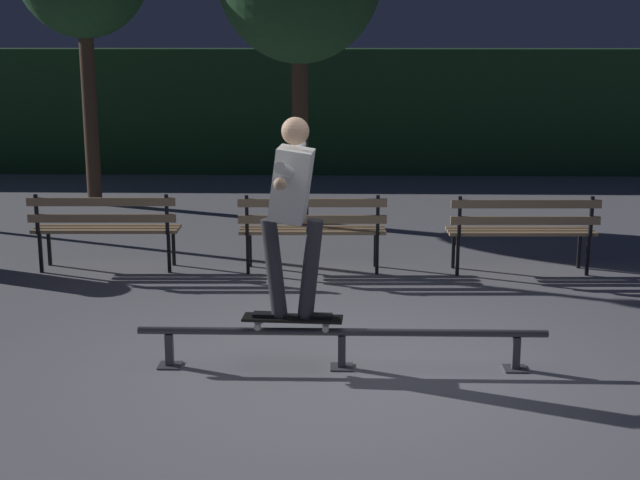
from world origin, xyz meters
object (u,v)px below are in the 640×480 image
at_px(grind_rail, 342,338).
at_px(park_bench_left_center, 312,225).
at_px(skateboarder, 292,201).
at_px(skateboard, 293,319).
at_px(park_bench_leftmost, 105,223).
at_px(park_bench_right_center, 522,226).

relative_size(grind_rail, park_bench_left_center, 1.99).
xyz_separation_m(skateboarder, park_bench_left_center, (0.05, 2.92, -0.80)).
bearing_deg(skateboard, park_bench_leftmost, 127.33).
bearing_deg(skateboarder, skateboard, 176.49).
distance_m(grind_rail, park_bench_right_center, 3.52).
bearing_deg(park_bench_right_center, skateboard, -128.64).
bearing_deg(grind_rail, park_bench_left_center, 96.49).
bearing_deg(park_bench_right_center, park_bench_left_center, 180.00).
height_order(park_bench_leftmost, park_bench_left_center, same).
distance_m(skateboard, park_bench_right_center, 3.74).
bearing_deg(park_bench_right_center, skateboarder, -128.60).
xyz_separation_m(park_bench_left_center, park_bench_right_center, (2.28, 0.00, 0.00)).
bearing_deg(park_bench_leftmost, park_bench_left_center, 0.00).
relative_size(park_bench_leftmost, park_bench_right_center, 1.00).
xyz_separation_m(grind_rail, park_bench_left_center, (-0.33, 2.92, 0.29)).
relative_size(skateboard, skateboarder, 0.51).
height_order(park_bench_leftmost, park_bench_right_center, same).
distance_m(skateboard, park_bench_leftmost, 3.67).
xyz_separation_m(park_bench_leftmost, park_bench_left_center, (2.28, 0.00, 0.00)).
relative_size(grind_rail, park_bench_leftmost, 1.99).
height_order(skateboarder, park_bench_leftmost, skateboarder).
bearing_deg(grind_rail, skateboard, 180.00).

